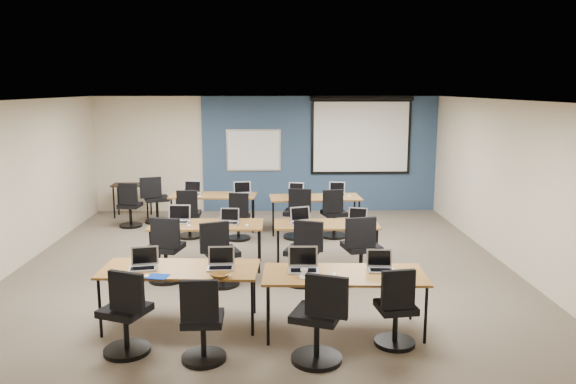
{
  "coord_description": "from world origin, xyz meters",
  "views": [
    {
      "loc": [
        0.16,
        -8.62,
        2.89
      ],
      "look_at": [
        0.4,
        0.4,
        1.21
      ],
      "focal_mm": 35.0,
      "sensor_mm": 36.0,
      "label": 1
    }
  ],
  "objects_px": {
    "laptop_3": "(380,265)",
    "spare_chair_b": "(130,209)",
    "task_chair_9": "(238,220)",
    "spare_chair_a": "(156,204)",
    "laptop_2": "(303,265)",
    "laptop_4": "(179,218)",
    "task_chair_8": "(189,218)",
    "laptop_10": "(296,192)",
    "laptop_9": "(242,192)",
    "task_chair_5": "(220,259)",
    "laptop_1": "(221,263)",
    "task_chair_11": "(334,218)",
    "training_table_front_right": "(344,277)",
    "training_table_back_right": "(315,199)",
    "task_chair_0": "(126,319)",
    "laptop_0": "(144,263)",
    "laptop_6": "(300,219)",
    "task_chair_1": "(202,327)",
    "whiteboard": "(254,150)",
    "task_chair_7": "(361,255)",
    "task_chair_6": "(304,258)",
    "task_chair_2": "(319,325)",
    "training_table_mid_right": "(326,226)",
    "laptop_8": "(192,191)",
    "task_chair_3": "(396,314)",
    "laptop_7": "(359,219)",
    "laptop_5": "(229,220)",
    "projector_screen": "(361,132)",
    "training_table_front_left": "(180,271)",
    "task_chair_10": "(298,218)",
    "laptop_11": "(338,191)",
    "task_chair_4": "(166,255)",
    "training_table_back_left": "(213,197)",
    "utility_table": "(132,188)"
  },
  "relations": [
    {
      "from": "laptop_3",
      "to": "spare_chair_b",
      "type": "height_order",
      "value": "laptop_3"
    },
    {
      "from": "task_chair_9",
      "to": "spare_chair_a",
      "type": "height_order",
      "value": "spare_chair_a"
    },
    {
      "from": "laptop_2",
      "to": "laptop_4",
      "type": "height_order",
      "value": "laptop_4"
    },
    {
      "from": "task_chair_8",
      "to": "laptop_10",
      "type": "xyz_separation_m",
      "value": [
        2.12,
        0.64,
        0.39
      ]
    },
    {
      "from": "laptop_9",
      "to": "task_chair_5",
      "type": "bearing_deg",
      "value": -101.02
    },
    {
      "from": "laptop_1",
      "to": "spare_chair_a",
      "type": "xyz_separation_m",
      "value": [
        -1.9,
        5.35,
        -0.37
      ]
    },
    {
      "from": "task_chair_11",
      "to": "training_table_front_right",
      "type": "bearing_deg",
      "value": -108.79
    },
    {
      "from": "training_table_back_right",
      "to": "task_chair_0",
      "type": "height_order",
      "value": "task_chair_0"
    },
    {
      "from": "laptop_0",
      "to": "laptop_6",
      "type": "bearing_deg",
      "value": 36.83
    },
    {
      "from": "task_chair_1",
      "to": "laptop_2",
      "type": "distance_m",
      "value": 1.47
    },
    {
      "from": "whiteboard",
      "to": "task_chair_7",
      "type": "height_order",
      "value": "whiteboard"
    },
    {
      "from": "task_chair_1",
      "to": "task_chair_6",
      "type": "bearing_deg",
      "value": 62.04
    },
    {
      "from": "task_chair_2",
      "to": "spare_chair_a",
      "type": "relative_size",
      "value": 1.0
    },
    {
      "from": "training_table_mid_right",
      "to": "laptop_6",
      "type": "relative_size",
      "value": 5.05
    },
    {
      "from": "task_chair_0",
      "to": "task_chair_5",
      "type": "bearing_deg",
      "value": 91.72
    },
    {
      "from": "laptop_3",
      "to": "laptop_9",
      "type": "relative_size",
      "value": 0.87
    },
    {
      "from": "laptop_8",
      "to": "spare_chair_b",
      "type": "distance_m",
      "value": 1.41
    },
    {
      "from": "laptop_1",
      "to": "task_chair_8",
      "type": "distance_m",
      "value": 4.22
    },
    {
      "from": "laptop_3",
      "to": "task_chair_9",
      "type": "distance_m",
      "value": 4.51
    },
    {
      "from": "laptop_2",
      "to": "laptop_4",
      "type": "distance_m",
      "value": 3.13
    },
    {
      "from": "whiteboard",
      "to": "task_chair_3",
      "type": "height_order",
      "value": "whiteboard"
    },
    {
      "from": "task_chair_8",
      "to": "laptop_8",
      "type": "bearing_deg",
      "value": 91.21
    },
    {
      "from": "whiteboard",
      "to": "training_table_mid_right",
      "type": "distance_m",
      "value": 4.5
    },
    {
      "from": "laptop_3",
      "to": "laptop_6",
      "type": "relative_size",
      "value": 0.92
    },
    {
      "from": "whiteboard",
      "to": "task_chair_8",
      "type": "xyz_separation_m",
      "value": [
        -1.19,
        -2.38,
        -1.05
      ]
    },
    {
      "from": "laptop_7",
      "to": "spare_chair_a",
      "type": "relative_size",
      "value": 0.3
    },
    {
      "from": "task_chair_0",
      "to": "laptop_9",
      "type": "distance_m",
      "value": 5.6
    },
    {
      "from": "spare_chair_a",
      "to": "laptop_5",
      "type": "bearing_deg",
      "value": -78.21
    },
    {
      "from": "task_chair_5",
      "to": "task_chair_9",
      "type": "bearing_deg",
      "value": 65.95
    },
    {
      "from": "projector_screen",
      "to": "laptop_3",
      "type": "xyz_separation_m",
      "value": [
        -0.76,
        -6.58,
        -1.1
      ]
    },
    {
      "from": "training_table_front_left",
      "to": "task_chair_6",
      "type": "distance_m",
      "value": 2.13
    },
    {
      "from": "laptop_9",
      "to": "task_chair_10",
      "type": "bearing_deg",
      "value": -42.07
    },
    {
      "from": "task_chair_6",
      "to": "laptop_8",
      "type": "xyz_separation_m",
      "value": [
        -2.12,
        3.41,
        0.38
      ]
    },
    {
      "from": "laptop_2",
      "to": "task_chair_6",
      "type": "bearing_deg",
      "value": 88.06
    },
    {
      "from": "training_table_back_right",
      "to": "laptop_1",
      "type": "xyz_separation_m",
      "value": [
        -1.48,
        -4.48,
        0.11
      ]
    },
    {
      "from": "task_chair_6",
      "to": "laptop_11",
      "type": "bearing_deg",
      "value": 94.61
    },
    {
      "from": "laptop_11",
      "to": "task_chair_2",
      "type": "bearing_deg",
      "value": -91.44
    },
    {
      "from": "training_table_front_left",
      "to": "task_chair_4",
      "type": "distance_m",
      "value": 1.67
    },
    {
      "from": "laptop_2",
      "to": "task_chair_7",
      "type": "relative_size",
      "value": 0.34
    },
    {
      "from": "training_table_back_left",
      "to": "laptop_9",
      "type": "xyz_separation_m",
      "value": [
        0.59,
        -0.04,
        0.11
      ]
    },
    {
      "from": "laptop_3",
      "to": "utility_table",
      "type": "bearing_deg",
      "value": 130.34
    },
    {
      "from": "training_table_front_right",
      "to": "spare_chair_b",
      "type": "xyz_separation_m",
      "value": [
        -3.84,
        5.23,
        -0.29
      ]
    },
    {
      "from": "task_chair_8",
      "to": "training_table_front_right",
      "type": "bearing_deg",
      "value": -61.39
    },
    {
      "from": "task_chair_9",
      "to": "laptop_10",
      "type": "distance_m",
      "value": 1.46
    },
    {
      "from": "task_chair_8",
      "to": "utility_table",
      "type": "height_order",
      "value": "task_chair_8"
    },
    {
      "from": "training_table_front_right",
      "to": "task_chair_11",
      "type": "height_order",
      "value": "task_chair_11"
    },
    {
      "from": "training_table_back_left",
      "to": "laptop_4",
      "type": "height_order",
      "value": "laptop_4"
    },
    {
      "from": "laptop_6",
      "to": "task_chair_8",
      "type": "height_order",
      "value": "laptop_6"
    },
    {
      "from": "task_chair_11",
      "to": "spare_chair_b",
      "type": "xyz_separation_m",
      "value": [
        -4.18,
        0.95,
        -0.01
      ]
    },
    {
      "from": "training_table_mid_right",
      "to": "laptop_9",
      "type": "height_order",
      "value": "laptop_9"
    }
  ]
}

